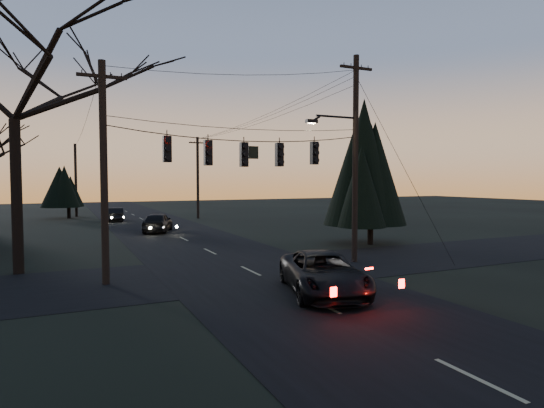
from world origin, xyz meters
name	(u,v)px	position (x,y,z in m)	size (l,w,h in m)	color
ground_plane	(408,347)	(0.00, 0.00, 0.00)	(160.00, 160.00, 0.00)	black
main_road	(191,243)	(0.00, 20.00, 0.01)	(8.00, 120.00, 0.02)	black
cross_road	(251,271)	(0.00, 10.00, 0.01)	(60.00, 7.00, 0.02)	black
utility_pole_right	(354,262)	(5.50, 10.00, 0.00)	(5.00, 0.30, 10.00)	black
utility_pole_left	(106,284)	(-6.00, 10.00, 0.00)	(1.80, 0.30, 8.50)	black
utility_pole_far_r	(198,218)	(5.50, 38.00, 0.00)	(1.80, 0.30, 8.50)	black
utility_pole_far_l	(77,217)	(-6.00, 46.00, 0.00)	(0.30, 0.30, 8.00)	black
span_signal_assembly	(245,153)	(-0.24, 10.00, 5.19)	(11.50, 0.44, 1.65)	black
bare_tree_left	(12,56)	(-9.21, 13.71, 9.18)	(9.65, 9.65, 13.13)	black
evergreen_right	(371,167)	(9.94, 14.60, 4.83)	(4.53, 4.53, 8.47)	black
evergreen_dist	(68,186)	(-6.80, 43.76, 3.36)	(3.87, 3.87, 5.53)	black
suv_near	(323,274)	(0.80, 5.21, 0.72)	(2.40, 5.22, 1.45)	black
sedan_oncoming_a	(158,222)	(-0.80, 26.90, 0.76)	(1.80, 4.47, 1.52)	black
sedan_oncoming_b	(115,215)	(-2.73, 38.34, 0.65)	(1.37, 3.92, 1.29)	black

